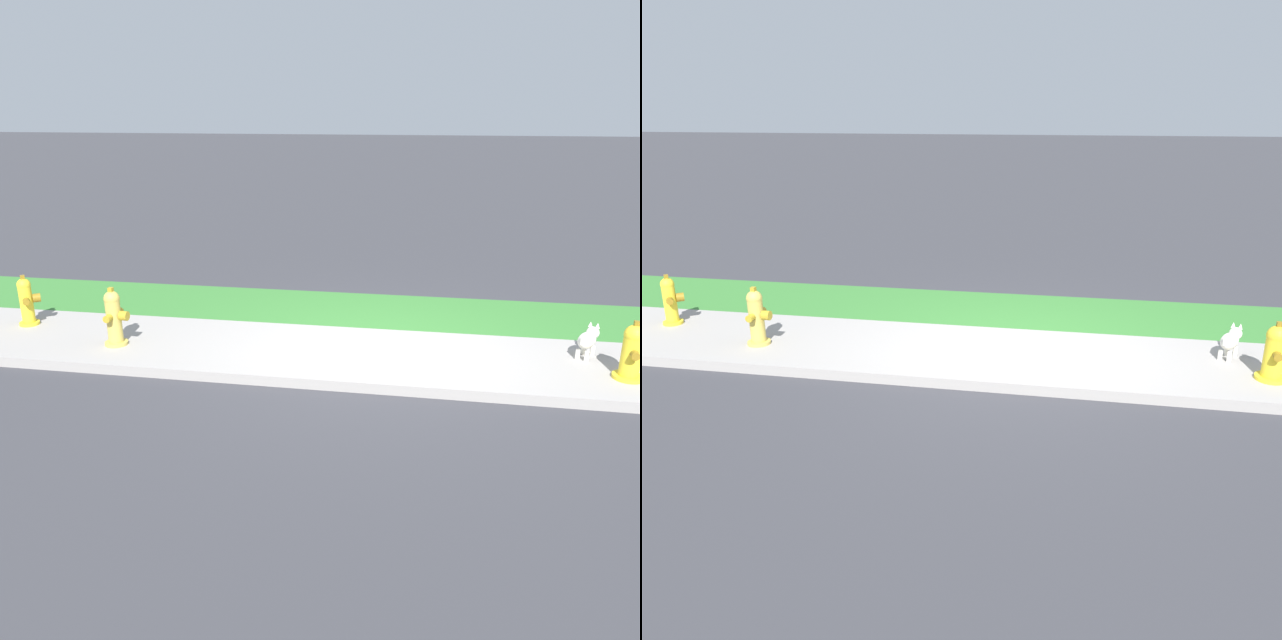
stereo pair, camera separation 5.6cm
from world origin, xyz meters
The scene contains 8 objects.
ground_plane centered at (0.00, 0.00, 0.00)m, with size 120.00×120.00×0.00m, color #38383D.
sidewalk_pavement centered at (0.00, 0.00, 0.01)m, with size 18.00×1.86×0.01m, color #9E9993.
grass_verge centered at (0.00, 1.76, 0.00)m, with size 18.00×1.66×0.01m, color #387A33.
street_curb centered at (0.00, -1.01, 0.06)m, with size 18.00×0.16×0.12m, color #9E9993.
fire_hydrant_by_grass_verge centered at (2.83, -0.23, 0.32)m, with size 0.38×0.40×0.68m.
fire_hydrant_mid_block centered at (-4.83, 0.31, 0.34)m, with size 0.32×0.34×0.71m.
fire_hydrant_far_end centered at (-3.28, -0.21, 0.37)m, with size 0.34×0.37×0.76m.
small_white_dog centered at (2.51, 0.37, 0.23)m, with size 0.35×0.47×0.40m.
Camera 2 is at (0.56, -7.06, 2.89)m, focal length 35.00 mm.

